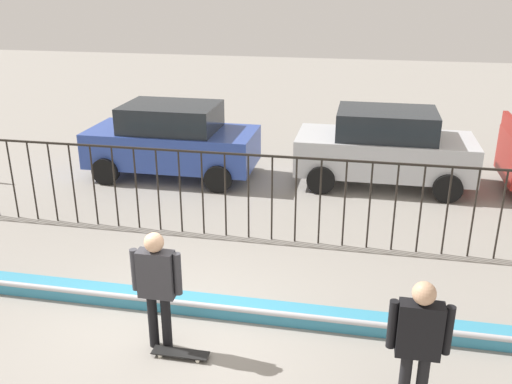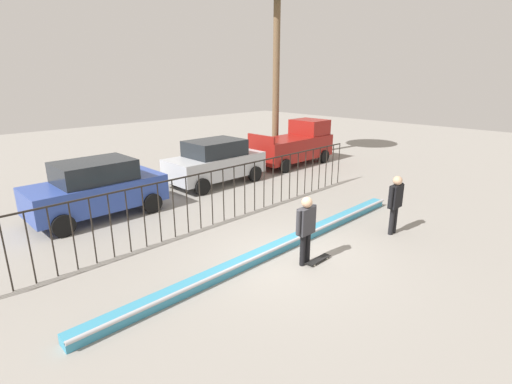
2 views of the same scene
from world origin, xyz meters
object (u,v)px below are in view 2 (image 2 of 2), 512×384
Objects in this scene: parked_car_blue at (96,188)px; pickup_truck at (295,144)px; skateboard at (318,259)px; skateboarder at (306,225)px; parked_car_silver at (215,162)px; camera_operator at (395,200)px.

pickup_truck is at bearing 5.44° from parked_car_blue.
pickup_truck reaches higher than skateboard.
skateboard is (0.34, -0.18, -1.00)m from skateboarder.
parked_car_silver is (2.80, 7.60, 0.91)m from skateboard.
pickup_truck is (8.21, 7.67, 0.98)m from skateboard.
skateboard is at bearing 48.43° from camera_operator.
skateboarder is 3.45m from camera_operator.
parked_car_silver reaches higher than camera_operator.
pickup_truck is at bearing -65.43° from camera_operator.
pickup_truck reaches higher than skateboarder.
camera_operator is 0.41× the size of parked_car_silver.
parked_car_silver is at bearing 177.57° from pickup_truck.
pickup_truck is (5.41, 0.07, 0.06)m from parked_car_silver.
skateboard is at bearing 4.65° from skateboarder.
skateboarder is 2.21× the size of skateboard.
skateboarder is 0.99× the size of camera_operator.
parked_car_silver is 5.41m from pickup_truck.
parked_car_blue is 1.00× the size of parked_car_silver.
skateboard is at bearing -107.13° from parked_car_silver.
parked_car_blue reaches higher than camera_operator.
skateboarder is at bearing -69.54° from parked_car_blue.
parked_car_blue is at bearing 179.40° from pickup_truck.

